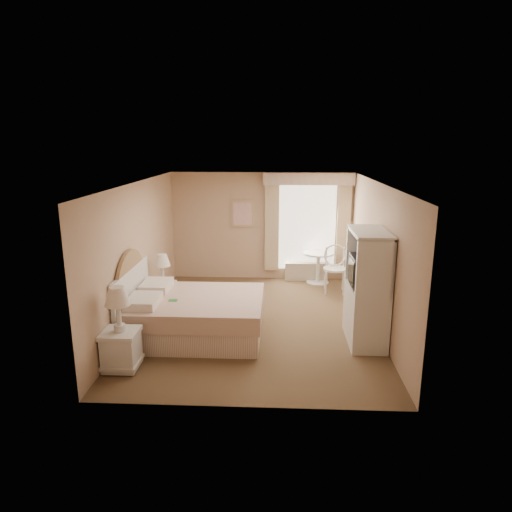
# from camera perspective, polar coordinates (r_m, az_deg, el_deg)

# --- Properties ---
(room) EXTENTS (4.21, 5.51, 2.51)m
(room) POSITION_cam_1_polar(r_m,az_deg,el_deg) (7.98, 0.04, 0.13)
(room) COLOR brown
(room) RESTS_ON ground
(window) EXTENTS (2.05, 0.22, 2.51)m
(window) POSITION_cam_1_polar(r_m,az_deg,el_deg) (10.57, 6.45, 4.03)
(window) COLOR white
(window) RESTS_ON room
(framed_art) EXTENTS (0.52, 0.04, 0.62)m
(framed_art) POSITION_cam_1_polar(r_m,az_deg,el_deg) (10.61, -1.69, 5.29)
(framed_art) COLOR tan
(framed_art) RESTS_ON room
(bed) EXTENTS (2.26, 1.78, 1.57)m
(bed) POSITION_cam_1_polar(r_m,az_deg,el_deg) (7.77, -8.48, -7.18)
(bed) COLOR tan
(bed) RESTS_ON room
(nightstand_near) EXTENTS (0.50, 0.50, 1.22)m
(nightstand_near) POSITION_cam_1_polar(r_m,az_deg,el_deg) (6.84, -16.58, -9.94)
(nightstand_near) COLOR white
(nightstand_near) RESTS_ON room
(nightstand_far) EXTENTS (0.44, 0.44, 1.07)m
(nightstand_far) POSITION_cam_1_polar(r_m,az_deg,el_deg) (9.06, -11.50, -3.99)
(nightstand_far) COLOR white
(nightstand_far) RESTS_ON room
(round_table) EXTENTS (0.68, 0.68, 0.72)m
(round_table) POSITION_cam_1_polar(r_m,az_deg,el_deg) (10.53, 7.78, -0.84)
(round_table) COLOR silver
(round_table) RESTS_ON room
(cafe_chair) EXTENTS (0.53, 0.53, 1.02)m
(cafe_chair) POSITION_cam_1_polar(r_m,az_deg,el_deg) (9.99, 9.83, -1.08)
(cafe_chair) COLOR silver
(cafe_chair) RESTS_ON room
(armoire) EXTENTS (0.55, 1.11, 1.84)m
(armoire) POSITION_cam_1_polar(r_m,az_deg,el_deg) (7.55, 13.69, -4.95)
(armoire) COLOR white
(armoire) RESTS_ON room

